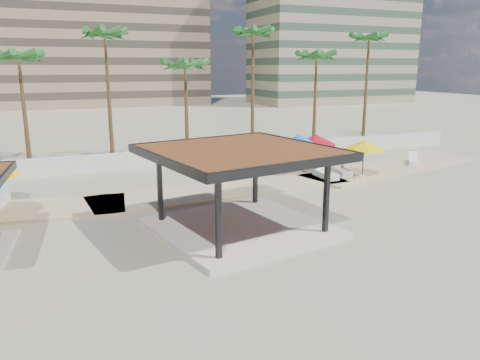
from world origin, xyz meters
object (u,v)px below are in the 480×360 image
Objects in this scene: pavilion_central at (240,182)px; umbrella_c at (316,140)px; lounger_b at (325,174)px; lounger_d at (413,161)px; lounger_c at (342,171)px.

pavilion_central reaches higher than umbrella_c.
lounger_d is (8.65, 1.27, -0.03)m from lounger_b.
lounger_d is at bearing -4.49° from umbrella_c.
lounger_c is 7.10m from lounger_d.
lounger_b reaches higher than lounger_c.
lounger_c reaches higher than lounger_d.
pavilion_central is at bearing 129.48° from lounger_b.
pavilion_central reaches higher than lounger_b.
lounger_b is at bearing 117.66° from lounger_c.
lounger_b is at bearing 27.11° from pavilion_central.
umbrella_c is at bearing -9.46° from lounger_b.
lounger_c is at bearing 24.25° from pavilion_central.
umbrella_c reaches higher than lounger_d.
lounger_c is at bearing 136.27° from lounger_d.
lounger_b is 1.02× the size of lounger_c.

